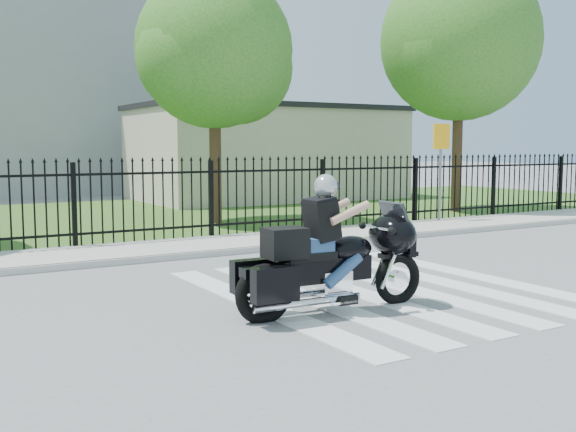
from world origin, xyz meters
TOP-DOWN VIEW (x-y plane):
  - ground at (0.00, 0.00)m, footprint 120.00×120.00m
  - crosswalk at (0.00, 0.00)m, footprint 5.00×5.50m
  - sidewalk at (0.00, 5.00)m, footprint 40.00×2.00m
  - curb at (0.00, 4.00)m, footprint 40.00×0.12m
  - grass_strip at (0.00, 12.00)m, footprint 40.00×12.00m
  - iron_fence at (0.00, 6.00)m, footprint 26.00×0.04m
  - tree_mid at (1.50, 9.00)m, footprint 4.20×4.20m
  - tree_right at (9.50, 8.00)m, footprint 5.00×5.00m
  - building_low at (7.00, 16.00)m, footprint 10.00×6.00m
  - building_low_roof at (7.00, 16.00)m, footprint 10.20×6.20m
  - motorcycle_rider at (-1.44, -0.77)m, footprint 2.75×0.90m
  - traffic_sign at (6.60, 5.69)m, footprint 0.56×0.08m

SIDE VIEW (x-z plane):
  - ground at x=0.00m, z-range 0.00..0.00m
  - crosswalk at x=0.00m, z-range 0.00..0.01m
  - grass_strip at x=0.00m, z-range 0.00..0.02m
  - sidewalk at x=0.00m, z-range 0.00..0.12m
  - curb at x=0.00m, z-range 0.00..0.12m
  - motorcycle_rider at x=-1.44m, z-range -0.16..1.65m
  - iron_fence at x=0.00m, z-range 0.00..1.80m
  - building_low at x=7.00m, z-range 0.00..3.50m
  - traffic_sign at x=6.60m, z-range 0.67..3.26m
  - building_low_roof at x=7.00m, z-range 3.50..3.70m
  - tree_mid at x=1.50m, z-range 1.28..8.06m
  - tree_right at x=9.50m, z-range 1.44..9.34m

